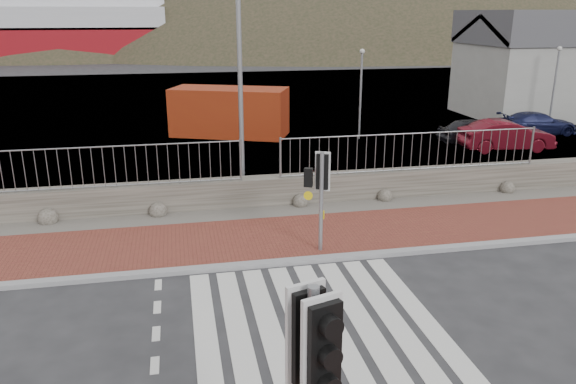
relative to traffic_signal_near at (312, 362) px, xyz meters
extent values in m
plane|color=#28282B|center=(1.16, 4.08, -2.25)|extent=(220.00, 220.00, 0.00)
cube|color=brown|center=(1.16, 8.58, -2.21)|extent=(40.00, 3.00, 0.08)
cube|color=gray|center=(1.16, 7.08, -2.20)|extent=(40.00, 0.25, 0.12)
cube|color=silver|center=(-0.94, 4.08, -2.24)|extent=(0.42, 5.60, 0.01)
cube|color=silver|center=(-0.34, 4.08, -2.24)|extent=(0.42, 5.60, 0.01)
cube|color=silver|center=(0.26, 4.08, -2.24)|extent=(0.42, 5.60, 0.01)
cube|color=silver|center=(0.86, 4.08, -2.24)|extent=(0.42, 5.60, 0.01)
cube|color=silver|center=(1.46, 4.08, -2.24)|extent=(0.42, 5.60, 0.01)
cube|color=silver|center=(2.06, 4.08, -2.24)|extent=(0.42, 5.60, 0.01)
cube|color=silver|center=(2.66, 4.08, -2.24)|extent=(0.42, 5.60, 0.01)
cube|color=silver|center=(3.26, 4.08, -2.24)|extent=(0.42, 5.60, 0.01)
cube|color=#59544C|center=(1.16, 10.58, -2.22)|extent=(40.00, 1.50, 0.06)
cube|color=#4C473E|center=(1.16, 11.38, -1.80)|extent=(40.00, 0.60, 0.90)
cylinder|color=gray|center=(-3.64, 11.23, -0.15)|extent=(8.40, 0.04, 0.04)
cylinder|color=gray|center=(0.56, 11.23, -0.75)|extent=(0.07, 0.07, 1.20)
cylinder|color=gray|center=(5.96, 11.23, -0.15)|extent=(8.40, 0.04, 0.04)
cylinder|color=gray|center=(1.76, 11.23, -0.75)|extent=(0.07, 0.07, 1.20)
cylinder|color=gray|center=(10.16, 11.23, -0.75)|extent=(0.07, 0.07, 1.20)
cube|color=#4C4C4F|center=(1.16, 31.98, -2.25)|extent=(120.00, 40.00, 0.50)
cube|color=#3F4C54|center=(1.16, 66.98, -2.25)|extent=(220.00, 50.00, 0.05)
cube|color=#9E9E99|center=(21.16, 23.98, -0.25)|extent=(12.00, 6.00, 4.00)
ellipsoid|color=#282D1B|center=(-13.84, 91.98, -22.25)|extent=(106.40, 68.40, 76.00)
ellipsoid|color=#282D1B|center=(31.16, 91.98, -28.25)|extent=(140.00, 90.00, 100.00)
ellipsoid|color=#282D1B|center=(76.16, 91.98, -22.25)|extent=(112.00, 72.00, 80.00)
cube|color=black|center=(0.00, 0.00, 0.26)|extent=(0.51, 0.39, 1.17)
sphere|color=#0CE53F|center=(0.00, 0.00, -0.07)|extent=(0.17, 0.17, 0.17)
cylinder|color=gray|center=(2.07, 7.57, -0.96)|extent=(0.10, 0.10, 2.57)
cube|color=yellow|center=(2.07, 7.57, -1.28)|extent=(0.15, 0.12, 0.20)
cube|color=black|center=(2.07, 7.57, -0.18)|extent=(0.42, 0.35, 0.96)
sphere|color=#0CE53F|center=(2.07, 7.57, -0.46)|extent=(0.14, 0.14, 0.14)
cube|color=black|center=(1.78, 7.70, -0.32)|extent=(0.24, 0.22, 0.46)
cylinder|color=gray|center=(0.71, 12.18, 1.91)|extent=(0.15, 0.15, 8.32)
cube|color=#A03811|center=(1.28, 21.97, -1.12)|extent=(5.87, 4.12, 2.26)
imported|color=black|center=(11.99, 18.10, -1.69)|extent=(3.37, 1.57, 1.12)
imported|color=#550C16|center=(12.61, 16.52, -1.60)|extent=(4.04, 1.76, 1.29)
imported|color=#12163B|center=(15.97, 19.20, -1.71)|extent=(3.80, 1.71, 1.08)
camera|label=1|loc=(-1.23, -4.84, 3.46)|focal=35.00mm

